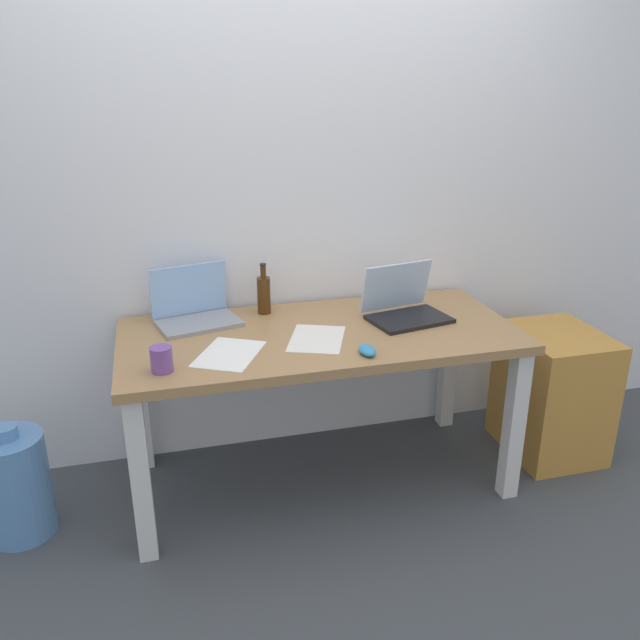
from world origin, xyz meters
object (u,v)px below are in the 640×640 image
laptop_right (405,307)px  beer_bottle (264,294)px  water_cooler_jug (16,485)px  laptop_left (195,311)px  desk (320,352)px  computer_mouse (367,350)px  filing_cabinet (552,392)px  coffee_mug (162,359)px

laptop_right → beer_bottle: 0.63m
water_cooler_jug → laptop_left: bearing=20.2°
desk → water_cooler_jug: bearing=-178.0°
computer_mouse → filing_cabinet: 1.15m
laptop_left → filing_cabinet: size_ratio=0.62×
laptop_left → computer_mouse: size_ratio=3.82×
computer_mouse → desk: bearing=110.7°
laptop_right → filing_cabinet: 0.89m
laptop_right → laptop_left: bearing=168.6°
laptop_left → filing_cabinet: (1.64, -0.27, -0.48)m
beer_bottle → computer_mouse: (0.30, -0.56, -0.07)m
laptop_left → beer_bottle: laptop_left is taller
desk → beer_bottle: bearing=123.8°
computer_mouse → coffee_mug: coffee_mug is taller
desk → filing_cabinet: bearing=-1.6°
laptop_right → computer_mouse: 0.44m
beer_bottle → desk: bearing=-56.2°
computer_mouse → filing_cabinet: computer_mouse is taller
filing_cabinet → laptop_right: bearing=173.3°
laptop_left → coffee_mug: bearing=-108.8°
laptop_right → filing_cabinet: bearing=-6.7°
laptop_right → coffee_mug: size_ratio=3.99×
water_cooler_jug → filing_cabinet: filing_cabinet is taller
laptop_right → coffee_mug: bearing=-164.7°
beer_bottle → filing_cabinet: bearing=-13.1°
laptop_right → coffee_mug: 1.09m
laptop_right → beer_bottle: (-0.59, 0.22, 0.04)m
beer_bottle → coffee_mug: (-0.47, -0.51, -0.04)m
coffee_mug → computer_mouse: bearing=-3.4°
computer_mouse → filing_cabinet: (1.03, 0.24, -0.44)m
computer_mouse → water_cooler_jug: size_ratio=0.21×
desk → coffee_mug: coffee_mug is taller
water_cooler_jug → computer_mouse: bearing=-9.7°
desk → laptop_left: (-0.49, 0.24, 0.15)m
desk → water_cooler_jug: desk is taller
desk → laptop_right: size_ratio=4.37×
beer_bottle → computer_mouse: beer_bottle is taller
laptop_right → computer_mouse: bearing=-130.6°
laptop_right → water_cooler_jug: 1.75m
laptop_left → laptop_right: (0.89, -0.18, -0.00)m
desk → water_cooler_jug: (-1.25, -0.04, -0.41)m
water_cooler_jug → filing_cabinet: size_ratio=0.79×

